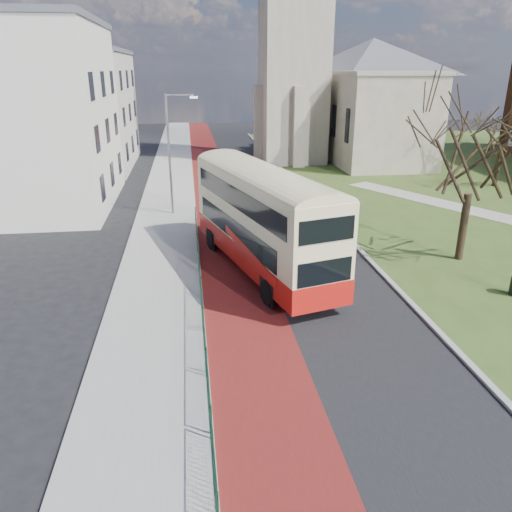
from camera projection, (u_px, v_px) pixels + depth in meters
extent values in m
plane|color=black|center=(283.00, 340.00, 18.93)|extent=(160.00, 160.00, 0.00)
cube|color=black|center=(254.00, 204.00, 37.66)|extent=(9.00, 120.00, 0.01)
cube|color=#591414|center=(218.00, 206.00, 37.32)|extent=(3.40, 120.00, 0.01)
cube|color=gray|center=(167.00, 207.00, 36.83)|extent=(4.00, 120.00, 0.12)
cube|color=#999993|center=(194.00, 206.00, 37.08)|extent=(0.25, 120.00, 0.13)
cube|color=#999993|center=(307.00, 195.00, 40.06)|extent=(0.25, 80.00, 0.13)
cylinder|color=#0C3921|center=(200.00, 276.00, 21.88)|extent=(0.04, 24.00, 0.04)
cylinder|color=#0C3921|center=(201.00, 296.00, 22.22)|extent=(0.04, 24.00, 0.04)
cube|color=gray|center=(294.00, 43.00, 50.91)|extent=(6.50, 6.50, 24.00)
cube|color=gray|center=(368.00, 118.00, 54.62)|extent=(9.00, 18.00, 9.00)
pyramid|color=#565960|center=(374.00, 38.00, 51.76)|extent=(9.00, 18.00, 3.60)
cube|color=silver|center=(34.00, 119.00, 35.37)|extent=(10.00, 14.00, 12.50)
cube|color=#565960|center=(18.00, 18.00, 33.07)|extent=(10.30, 14.30, 0.50)
cube|color=#BEB3A1|center=(79.00, 112.00, 50.47)|extent=(10.00, 16.00, 11.00)
cube|color=#565960|center=(72.00, 50.00, 48.43)|extent=(10.30, 16.30, 0.50)
cylinder|color=gray|center=(169.00, 156.00, 33.60)|extent=(0.16, 0.16, 8.00)
cylinder|color=gray|center=(180.00, 95.00, 32.33)|extent=(1.80, 0.10, 0.10)
cube|color=silver|center=(194.00, 97.00, 32.50)|extent=(0.50, 0.18, 0.12)
cube|color=#B41710|center=(262.00, 250.00, 24.99)|extent=(5.94, 12.46, 1.10)
cube|color=beige|center=(262.00, 208.00, 24.23)|extent=(5.89, 12.39, 3.20)
cube|color=black|center=(234.00, 229.00, 24.35)|extent=(2.70, 9.62, 1.05)
cube|color=black|center=(285.00, 223.00, 25.37)|extent=(2.70, 9.62, 1.05)
cube|color=black|center=(236.00, 198.00, 23.48)|extent=(2.96, 10.56, 0.99)
cube|color=black|center=(288.00, 192.00, 24.50)|extent=(2.96, 10.56, 0.99)
cube|color=black|center=(222.00, 200.00, 29.78)|extent=(2.41, 0.73, 1.16)
cube|color=black|center=(221.00, 172.00, 29.19)|extent=(2.41, 0.73, 0.99)
cube|color=orange|center=(221.00, 162.00, 28.97)|extent=(1.93, 0.62, 0.33)
cylinder|color=black|center=(212.00, 239.00, 28.26)|extent=(0.62, 1.20, 1.15)
cylinder|color=black|center=(254.00, 234.00, 29.21)|extent=(0.62, 1.20, 1.15)
cylinder|color=black|center=(269.00, 292.00, 21.57)|extent=(0.62, 1.20, 1.15)
cylinder|color=black|center=(321.00, 283.00, 22.52)|extent=(0.62, 1.20, 1.15)
cylinder|color=black|center=(463.00, 227.00, 26.24)|extent=(0.41, 0.41, 3.56)
cylinder|color=#2C2316|center=(497.00, 170.00, 42.89)|extent=(0.47, 0.47, 2.83)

